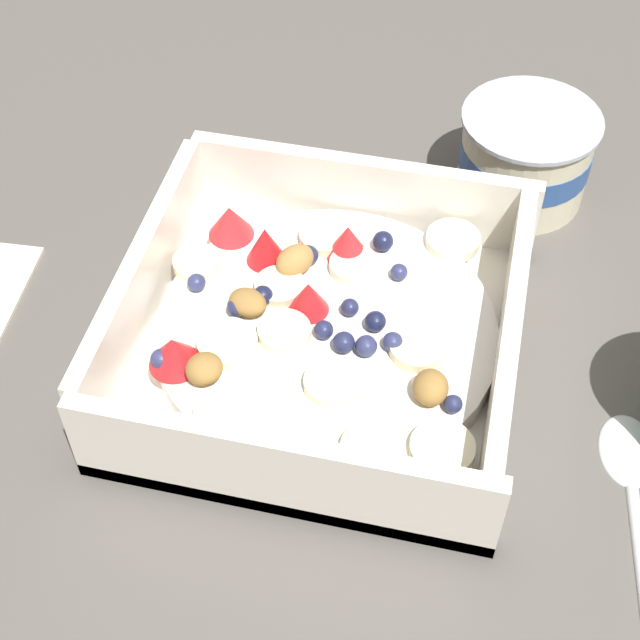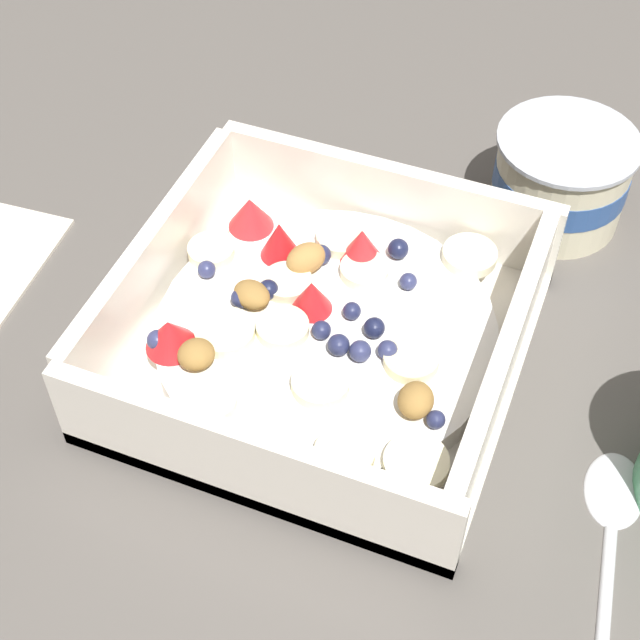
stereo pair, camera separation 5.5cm
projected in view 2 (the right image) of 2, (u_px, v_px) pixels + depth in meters
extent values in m
plane|color=#56514C|center=(321.00, 364.00, 0.57)|extent=(2.40, 2.40, 0.00)
cube|color=white|center=(320.00, 348.00, 0.57)|extent=(0.22, 0.22, 0.01)
cube|color=white|center=(243.00, 466.00, 0.49)|extent=(0.22, 0.01, 0.06)
cube|color=white|center=(381.00, 202.00, 0.62)|extent=(0.22, 0.01, 0.06)
cube|color=white|center=(155.00, 269.00, 0.58)|extent=(0.01, 0.20, 0.06)
cube|color=white|center=(501.00, 373.00, 0.53)|extent=(0.01, 0.20, 0.06)
cylinder|color=white|center=(320.00, 334.00, 0.56)|extent=(0.20, 0.20, 0.02)
cylinder|color=#F7EFC6|center=(364.00, 270.00, 0.58)|extent=(0.04, 0.04, 0.01)
cylinder|color=#F7EFC6|center=(287.00, 283.00, 0.57)|extent=(0.04, 0.04, 0.01)
cylinder|color=#F4EAB7|center=(341.00, 238.00, 0.60)|extent=(0.03, 0.03, 0.01)
cylinder|color=#F4EAB7|center=(211.00, 251.00, 0.59)|extent=(0.04, 0.04, 0.01)
cylinder|color=#F7EFC6|center=(416.00, 463.00, 0.49)|extent=(0.04, 0.04, 0.01)
cylinder|color=beige|center=(413.00, 355.00, 0.54)|extent=(0.04, 0.04, 0.01)
cylinder|color=#F7EFC6|center=(470.00, 256.00, 0.59)|extent=(0.04, 0.04, 0.01)
cylinder|color=#F4EAB7|center=(320.00, 384.00, 0.52)|extent=(0.04, 0.04, 0.01)
cylinder|color=#F4EAB7|center=(283.00, 328.00, 0.55)|extent=(0.04, 0.04, 0.01)
cylinder|color=#F4EAB7|center=(225.00, 333.00, 0.55)|extent=(0.04, 0.04, 0.01)
cylinder|color=beige|center=(345.00, 454.00, 0.49)|extent=(0.04, 0.04, 0.01)
cylinder|color=#F7EFC6|center=(207.00, 401.00, 0.52)|extent=(0.04, 0.04, 0.01)
cone|color=red|center=(280.00, 239.00, 0.58)|extent=(0.03, 0.03, 0.03)
cone|color=red|center=(170.00, 334.00, 0.54)|extent=(0.04, 0.04, 0.02)
cone|color=red|center=(312.00, 296.00, 0.56)|extent=(0.03, 0.03, 0.02)
cone|color=red|center=(250.00, 213.00, 0.60)|extent=(0.04, 0.04, 0.02)
cone|color=red|center=(362.00, 245.00, 0.58)|extent=(0.04, 0.04, 0.02)
sphere|color=#23284C|center=(316.00, 333.00, 0.54)|extent=(0.01, 0.01, 0.01)
sphere|color=#23284C|center=(436.00, 420.00, 0.51)|extent=(0.01, 0.01, 0.01)
sphere|color=#191E3D|center=(398.00, 249.00, 0.59)|extent=(0.01, 0.01, 0.01)
sphere|color=#23284C|center=(339.00, 345.00, 0.54)|extent=(0.01, 0.01, 0.01)
sphere|color=#191E3D|center=(268.00, 289.00, 0.57)|extent=(0.01, 0.01, 0.01)
sphere|color=navy|center=(408.00, 281.00, 0.57)|extent=(0.01, 0.01, 0.01)
sphere|color=#23284C|center=(352.00, 311.00, 0.56)|extent=(0.01, 0.01, 0.01)
sphere|color=navy|center=(207.00, 269.00, 0.58)|extent=(0.01, 0.01, 0.01)
sphere|color=#23284C|center=(241.00, 298.00, 0.56)|extent=(0.01, 0.01, 0.01)
sphere|color=#191E3D|center=(374.00, 328.00, 0.55)|extent=(0.01, 0.01, 0.01)
sphere|color=navy|center=(360.00, 351.00, 0.54)|extent=(0.01, 0.01, 0.01)
sphere|color=navy|center=(387.00, 352.00, 0.54)|extent=(0.01, 0.01, 0.01)
sphere|color=navy|center=(157.00, 340.00, 0.54)|extent=(0.01, 0.01, 0.01)
sphere|color=#23284C|center=(321.00, 255.00, 0.58)|extent=(0.01, 0.01, 0.01)
ellipsoid|color=#AD7F42|center=(306.00, 258.00, 0.58)|extent=(0.03, 0.03, 0.02)
ellipsoid|color=olive|center=(252.00, 295.00, 0.56)|extent=(0.03, 0.02, 0.02)
ellipsoid|color=olive|center=(196.00, 354.00, 0.53)|extent=(0.03, 0.03, 0.02)
ellipsoid|color=olive|center=(416.00, 400.00, 0.51)|extent=(0.02, 0.02, 0.02)
ellipsoid|color=silver|center=(616.00, 486.00, 0.51)|extent=(0.04, 0.05, 0.01)
cylinder|color=silver|center=(603.00, 640.00, 0.46)|extent=(0.02, 0.12, 0.01)
cylinder|color=beige|center=(560.00, 180.00, 0.63)|extent=(0.09, 0.09, 0.06)
cylinder|color=#2D5193|center=(561.00, 177.00, 0.63)|extent=(0.09, 0.09, 0.02)
cylinder|color=#B7BCC6|center=(570.00, 141.00, 0.61)|extent=(0.09, 0.09, 0.00)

